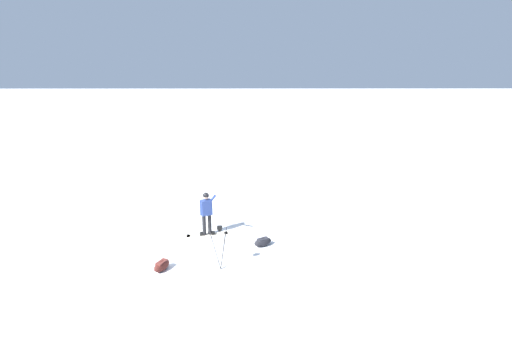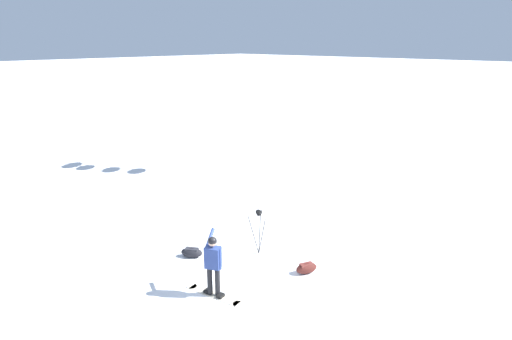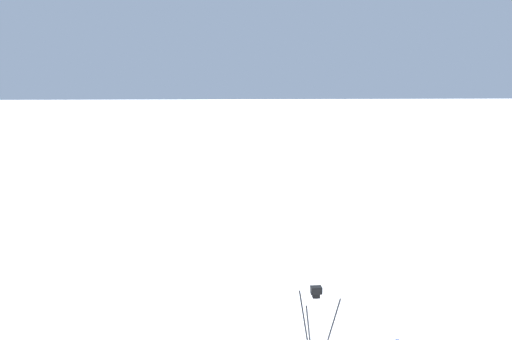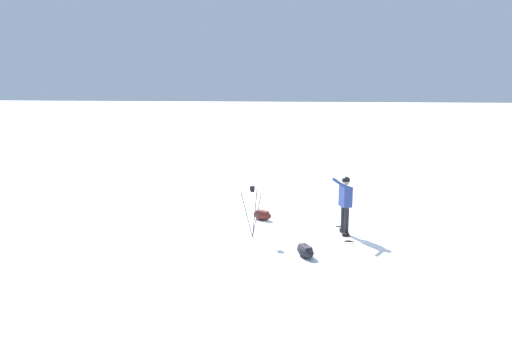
% 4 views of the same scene
% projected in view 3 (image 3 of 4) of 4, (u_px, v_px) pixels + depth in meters
% --- Properties ---
extents(camera_tripod, '(0.61, 0.55, 1.47)m').
position_uv_depth(camera_tripod, '(315.00, 316.00, 7.89)').
color(camera_tripod, '#262628').
rests_on(camera_tripod, ground_plane).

